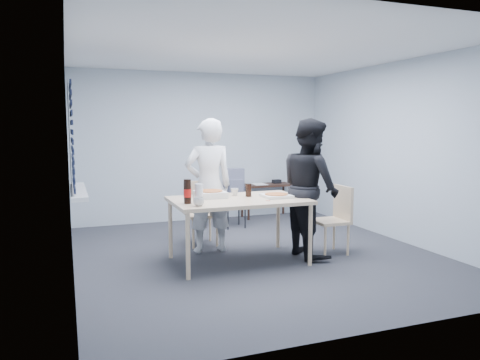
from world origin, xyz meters
name	(u,v)px	position (x,y,z in m)	size (l,w,h in m)	color
room	(73,145)	(-2.20, 0.40, 1.44)	(5.00, 5.00, 5.00)	#313137
dining_table	(238,203)	(-0.33, -0.24, 0.73)	(1.62, 1.03, 0.79)	beige
chair_far	(200,208)	(-0.52, 0.81, 0.51)	(0.42, 0.42, 0.89)	beige
chair_right	(336,215)	(1.01, -0.31, 0.51)	(0.42, 0.42, 0.89)	beige
person_white	(209,186)	(-0.53, 0.36, 0.89)	(0.65, 0.42, 1.77)	silver
person_black	(310,188)	(0.64, -0.27, 0.89)	(0.86, 0.47, 1.77)	black
side_table	(267,188)	(1.15, 2.28, 0.53)	(0.92, 0.41, 0.61)	#351E14
stool	(234,202)	(0.29, 1.66, 0.41)	(0.38, 0.38, 0.52)	black
backpack	(234,183)	(0.29, 1.65, 0.74)	(0.32, 0.24, 0.45)	slate
pizza_box_a	(210,194)	(-0.62, -0.02, 0.83)	(0.36, 0.36, 0.09)	silver
pizza_box_b	(276,196)	(0.15, -0.31, 0.81)	(0.33, 0.33, 0.05)	silver
mug_a	(199,202)	(-0.92, -0.58, 0.84)	(0.12, 0.12, 0.10)	silver
mug_b	(235,192)	(-0.29, 0.01, 0.84)	(0.10, 0.10, 0.09)	silver
cola_glass	(248,190)	(-0.15, -0.12, 0.87)	(0.07, 0.07, 0.16)	black
soda_bottle	(187,192)	(-1.00, -0.37, 0.92)	(0.09, 0.09, 0.28)	black
plastic_cups	(199,193)	(-0.86, -0.38, 0.90)	(0.09, 0.09, 0.22)	silver
rubber_band	(268,201)	(-0.05, -0.51, 0.79)	(0.05, 0.05, 0.00)	red
papers	(259,184)	(1.00, 2.28, 0.62)	(0.24, 0.32, 0.01)	white
black_box	(277,181)	(1.37, 2.32, 0.65)	(0.15, 0.11, 0.07)	black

